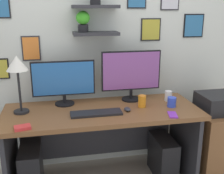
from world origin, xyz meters
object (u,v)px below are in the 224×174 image
object	(u,v)px
water_cup	(142,101)
desk_lamp	(17,68)
coffee_mug	(172,102)
drawer_cabinet	(215,142)
computer_mouse	(127,109)
printer	(219,103)
pen_cup	(168,96)
monitor_left	(64,81)
computer_tower_right	(163,157)
desk	(101,128)
keyboard	(96,113)
scissors_tray	(22,127)
computer_tower_left	(32,171)
monitor_right	(131,73)
cell_phone	(173,115)

from	to	relation	value
water_cup	desk_lamp	bearing A→B (deg)	176.15
coffee_mug	drawer_cabinet	size ratio (longest dim) A/B	0.14
computer_mouse	drawer_cabinet	bearing A→B (deg)	2.09
printer	pen_cup	bearing A→B (deg)	162.25
monitor_left	computer_tower_right	bearing A→B (deg)	-12.78
desk	printer	bearing A→B (deg)	-4.77
computer_mouse	desk_lamp	xyz separation A→B (m)	(-0.91, 0.14, 0.38)
computer_mouse	coffee_mug	size ratio (longest dim) A/B	1.00
computer_mouse	computer_tower_right	distance (m)	0.69
monitor_left	coffee_mug	world-z (taller)	monitor_left
desk	desk_lamp	bearing A→B (deg)	178.90
keyboard	drawer_cabinet	xyz separation A→B (m)	(1.20, 0.06, -0.43)
scissors_tray	drawer_cabinet	bearing A→B (deg)	7.69
scissors_tray	water_cup	world-z (taller)	water_cup
desk	keyboard	xyz separation A→B (m)	(-0.07, -0.15, 0.22)
computer_tower_left	scissors_tray	bearing A→B (deg)	-91.88
keyboard	computer_mouse	bearing A→B (deg)	5.30
desk	desk_lamp	xyz separation A→B (m)	(-0.70, 0.01, 0.60)
monitor_right	computer_mouse	size ratio (longest dim) A/B	6.42
computer_tower_left	computer_tower_right	world-z (taller)	computer_tower_left
monitor_left	desk_lamp	world-z (taller)	desk_lamp
monitor_left	monitor_right	xyz separation A→B (m)	(0.65, 0.00, 0.04)
keyboard	desk	bearing A→B (deg)	66.40
monitor_right	desk_lamp	size ratio (longest dim) A/B	1.16
monitor_right	desk	bearing A→B (deg)	-153.51
coffee_mug	desk_lamp	bearing A→B (deg)	174.87
desk	drawer_cabinet	distance (m)	1.16
keyboard	monitor_right	bearing A→B (deg)	38.95
desk_lamp	drawer_cabinet	bearing A→B (deg)	-3.38
desk	keyboard	bearing A→B (deg)	-113.60
scissors_tray	printer	bearing A→B (deg)	7.69
desk_lamp	coffee_mug	world-z (taller)	desk_lamp
monitor_right	printer	world-z (taller)	monitor_right
coffee_mug	computer_tower_left	distance (m)	1.41
computer_mouse	water_cup	distance (m)	0.18
monitor_right	desk_lamp	bearing A→B (deg)	-171.80
desk	monitor_left	size ratio (longest dim) A/B	3.03
scissors_tray	water_cup	xyz separation A→B (m)	(1.03, 0.28, 0.04)
monitor_left	water_cup	bearing A→B (deg)	-17.55
keyboard	printer	xyz separation A→B (m)	(1.20, 0.06, -0.01)
desk	cell_phone	size ratio (longest dim) A/B	12.50
keyboard	scissors_tray	xyz separation A→B (m)	(-0.59, -0.18, 0.00)
computer_tower_right	desk_lamp	bearing A→B (deg)	177.22
keyboard	desk_lamp	xyz separation A→B (m)	(-0.63, 0.17, 0.39)
scissors_tray	computer_tower_left	world-z (taller)	scissors_tray
scissors_tray	monitor_left	bearing A→B (deg)	56.18
monitor_right	computer_tower_left	bearing A→B (deg)	-165.05
desk_lamp	computer_tower_left	world-z (taller)	desk_lamp
keyboard	scissors_tray	distance (m)	0.62
desk	scissors_tray	world-z (taller)	scissors_tray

